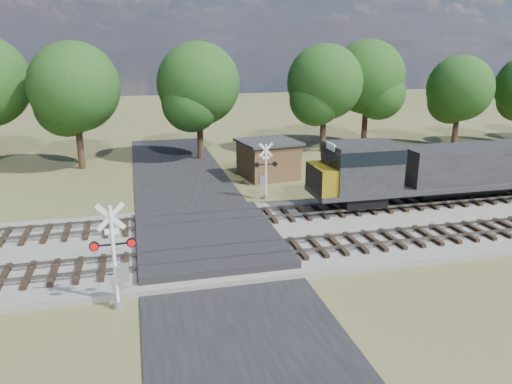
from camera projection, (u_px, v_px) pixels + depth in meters
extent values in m
plane|color=#464927|center=(209.00, 248.00, 24.94)|extent=(160.00, 160.00, 0.00)
cube|color=gray|center=(386.00, 225.00, 27.67)|extent=(140.00, 10.00, 0.30)
cube|color=black|center=(209.00, 247.00, 24.93)|extent=(7.00, 60.00, 0.08)
cube|color=#262628|center=(207.00, 238.00, 25.32)|extent=(7.00, 9.00, 0.62)
cube|color=black|center=(257.00, 252.00, 23.43)|extent=(44.00, 2.60, 0.18)
cube|color=#615C53|center=(418.00, 239.00, 24.56)|extent=(140.00, 0.08, 0.15)
cube|color=#615C53|center=(403.00, 229.00, 25.90)|extent=(140.00, 0.08, 0.15)
cube|color=black|center=(236.00, 218.00, 28.09)|extent=(44.00, 2.60, 0.18)
cube|color=#615C53|center=(372.00, 208.00, 29.22)|extent=(140.00, 0.08, 0.15)
cube|color=#615C53|center=(361.00, 201.00, 30.55)|extent=(140.00, 0.08, 0.15)
cylinder|color=silver|center=(114.00, 258.00, 18.66)|extent=(0.14, 0.14, 4.14)
cylinder|color=gray|center=(118.00, 304.00, 19.20)|extent=(0.37, 0.37, 0.31)
cube|color=silver|center=(111.00, 217.00, 18.19)|extent=(1.08, 0.08, 1.08)
cube|color=silver|center=(111.00, 217.00, 18.19)|extent=(1.08, 0.08, 1.08)
cube|color=silver|center=(112.00, 231.00, 18.35)|extent=(0.52, 0.05, 0.23)
cube|color=black|center=(113.00, 244.00, 18.49)|extent=(1.66, 0.12, 0.06)
cylinder|color=red|center=(94.00, 246.00, 18.32)|extent=(0.38, 0.12, 0.37)
cylinder|color=red|center=(132.00, 242.00, 18.67)|extent=(0.38, 0.12, 0.37)
cube|color=gray|center=(123.00, 273.00, 18.90)|extent=(0.48, 0.33, 0.67)
cylinder|color=silver|center=(266.00, 172.00, 32.35)|extent=(0.13, 0.13, 3.64)
cylinder|color=gray|center=(266.00, 197.00, 32.83)|extent=(0.33, 0.33, 0.27)
cube|color=silver|center=(266.00, 150.00, 31.94)|extent=(0.95, 0.10, 0.95)
cube|color=silver|center=(266.00, 150.00, 31.94)|extent=(0.95, 0.10, 0.95)
cube|color=silver|center=(266.00, 158.00, 32.08)|extent=(0.46, 0.06, 0.20)
cube|color=black|center=(266.00, 164.00, 32.21)|extent=(1.46, 0.15, 0.05)
cylinder|color=red|center=(275.00, 164.00, 32.31)|extent=(0.33, 0.11, 0.33)
cylinder|color=red|center=(257.00, 165.00, 32.11)|extent=(0.33, 0.11, 0.33)
cube|color=gray|center=(262.00, 180.00, 32.47)|extent=(0.43, 0.30, 0.59)
cube|color=#4C3120|center=(268.00, 160.00, 37.90)|extent=(4.30, 4.30, 2.63)
cube|color=#2B2A2D|center=(268.00, 142.00, 37.50)|extent=(4.73, 4.73, 0.19)
cylinder|color=black|center=(79.00, 138.00, 40.16)|extent=(0.56, 0.56, 5.05)
sphere|color=#183912|center=(74.00, 87.00, 39.01)|extent=(7.07, 7.07, 7.07)
cylinder|color=black|center=(200.00, 131.00, 43.57)|extent=(0.56, 0.56, 5.04)
sphere|color=#183912|center=(198.00, 84.00, 42.42)|extent=(7.06, 7.06, 7.06)
cylinder|color=black|center=(323.00, 125.00, 46.82)|extent=(0.56, 0.56, 4.96)
sphere|color=#183912|center=(325.00, 82.00, 45.70)|extent=(6.95, 6.95, 6.95)
cylinder|color=black|center=(365.00, 119.00, 49.97)|extent=(0.56, 0.56, 5.16)
sphere|color=#183912|center=(367.00, 77.00, 48.80)|extent=(7.23, 7.23, 7.23)
cylinder|color=black|center=(456.00, 125.00, 48.41)|extent=(0.56, 0.56, 4.44)
sphere|color=#183912|center=(460.00, 88.00, 47.40)|extent=(6.21, 6.21, 6.21)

